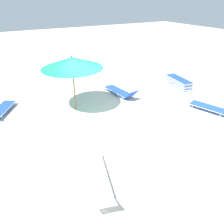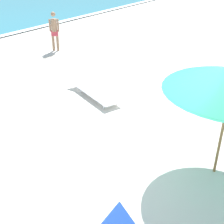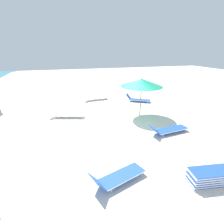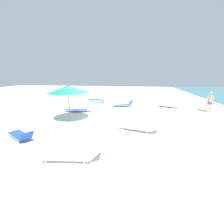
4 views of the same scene
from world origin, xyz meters
name	(u,v)px [view 2 (image 2 of 4)]	position (x,y,z in m)	size (l,w,h in m)	color
ground_plane	(147,163)	(0.00, 0.01, -0.08)	(60.00, 60.00, 0.16)	silver
sun_lounger_beside_umbrella	(94,90)	(1.76, 3.29, 0.20)	(1.22, 2.38, 0.48)	white
sun_lounger_near_water_right	(211,78)	(5.19, 0.74, 0.21)	(0.84, 2.26, 0.57)	white
beachgoer_shoreline_child	(54,29)	(4.21, 7.91, 1.00)	(0.34, 0.35, 1.76)	#A37A5B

